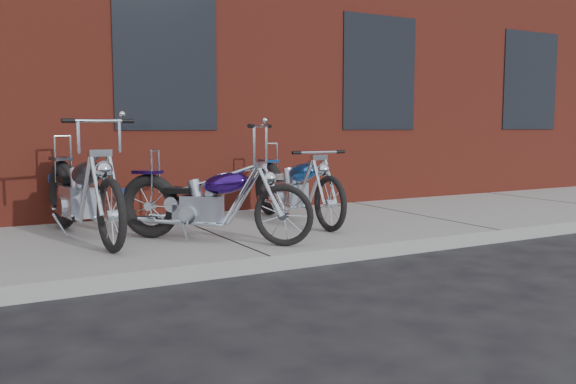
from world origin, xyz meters
TOP-DOWN VIEW (x-y plane):
  - ground at (0.00, 0.00)m, footprint 120.00×120.00m
  - sidewalk at (0.00, 1.50)m, footprint 22.00×3.00m
  - chopper_purple at (-0.22, 0.96)m, footprint 1.57×1.65m
  - chopper_blue at (1.22, 1.71)m, footprint 0.55×2.24m
  - chopper_third at (-1.34, 1.81)m, footprint 0.61×2.50m

SIDE VIEW (x-z plane):
  - ground at x=0.00m, z-range 0.00..0.00m
  - sidewalk at x=0.00m, z-range 0.00..0.15m
  - chopper_purple at x=-0.22m, z-range -0.07..1.15m
  - chopper_blue at x=1.22m, z-range 0.07..1.04m
  - chopper_third at x=-1.34m, z-range -0.03..1.24m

